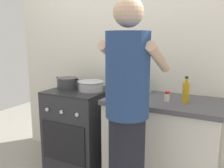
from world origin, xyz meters
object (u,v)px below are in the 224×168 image
oil_bottle (186,92)px  utensil_crock (146,83)px  stove_range (81,130)px  person (127,121)px  pot (67,83)px  mixing_bowl (91,86)px  spice_bottle (167,97)px

oil_bottle → utensil_crock: bearing=152.0°
stove_range → person: person is taller
pot → oil_bottle: bearing=0.2°
mixing_bowl → pot: bearing=-174.7°
stove_range → spice_bottle: size_ratio=10.52×
utensil_crock → person: person is taller
pot → mixing_bowl: pot is taller
mixing_bowl → spice_bottle: size_ratio=3.06×
stove_range → person: size_ratio=0.53×
utensil_crock → oil_bottle: bearing=-28.0°
pot → person: bearing=-30.2°
spice_bottle → oil_bottle: size_ratio=0.38×
person → pot: bearing=149.8°
mixing_bowl → utensil_crock: utensil_crock is taller
spice_bottle → oil_bottle: 0.16m
oil_bottle → pot: bearing=-179.8°
spice_bottle → stove_range: bearing=176.8°
utensil_crock → oil_bottle: utensil_crock is taller
mixing_bowl → person: size_ratio=0.15×
spice_bottle → utensil_crock: bearing=136.9°
utensil_crock → spice_bottle: bearing=-43.1°
stove_range → utensil_crock: bearing=17.2°
oil_bottle → person: (-0.29, -0.55, -0.13)m
stove_range → person: bearing=-35.4°
spice_bottle → person: bearing=-106.1°
mixing_bowl → utensil_crock: size_ratio=0.79×
utensil_crock → spice_bottle: (0.28, -0.26, -0.05)m
pot → mixing_bowl: (0.28, 0.03, -0.00)m
spice_bottle → person: (-0.15, -0.51, -0.08)m
pot → person: (0.94, -0.54, -0.10)m
stove_range → utensil_crock: 0.89m
pot → spice_bottle: bearing=-1.6°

